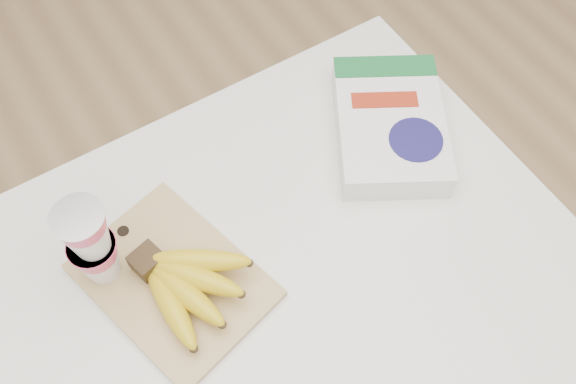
{
  "coord_description": "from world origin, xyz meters",
  "views": [
    {
      "loc": [
        -0.11,
        -0.36,
        1.86
      ],
      "look_at": [
        0.18,
        0.11,
        0.93
      ],
      "focal_mm": 40.0,
      "sensor_mm": 36.0,
      "label": 1
    }
  ],
  "objects_px": {
    "table": "(243,379)",
    "bananas": "(185,282)",
    "yogurt_stack": "(91,243)",
    "cereal_box": "(390,125)",
    "cutting_board": "(173,280)"
  },
  "relations": [
    {
      "from": "cutting_board",
      "to": "cereal_box",
      "type": "height_order",
      "value": "cereal_box"
    },
    {
      "from": "table",
      "to": "bananas",
      "type": "height_order",
      "value": "bananas"
    },
    {
      "from": "yogurt_stack",
      "to": "bananas",
      "type": "bearing_deg",
      "value": -45.83
    },
    {
      "from": "table",
      "to": "bananas",
      "type": "distance_m",
      "value": 0.49
    },
    {
      "from": "cutting_board",
      "to": "yogurt_stack",
      "type": "bearing_deg",
      "value": 125.67
    },
    {
      "from": "yogurt_stack",
      "to": "cereal_box",
      "type": "distance_m",
      "value": 0.56
    },
    {
      "from": "cereal_box",
      "to": "table",
      "type": "bearing_deg",
      "value": -132.07
    },
    {
      "from": "table",
      "to": "yogurt_stack",
      "type": "relative_size",
      "value": 6.46
    },
    {
      "from": "table",
      "to": "cereal_box",
      "type": "height_order",
      "value": "cereal_box"
    },
    {
      "from": "cutting_board",
      "to": "cereal_box",
      "type": "xyz_separation_m",
      "value": [
        0.47,
        0.05,
        0.02
      ]
    },
    {
      "from": "cutting_board",
      "to": "yogurt_stack",
      "type": "distance_m",
      "value": 0.15
    },
    {
      "from": "table",
      "to": "cereal_box",
      "type": "xyz_separation_m",
      "value": [
        0.42,
        0.13,
        0.47
      ]
    },
    {
      "from": "bananas",
      "to": "cereal_box",
      "type": "distance_m",
      "value": 0.47
    },
    {
      "from": "table",
      "to": "bananas",
      "type": "bearing_deg",
      "value": 126.87
    },
    {
      "from": "table",
      "to": "bananas",
      "type": "relative_size",
      "value": 5.98
    }
  ]
}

